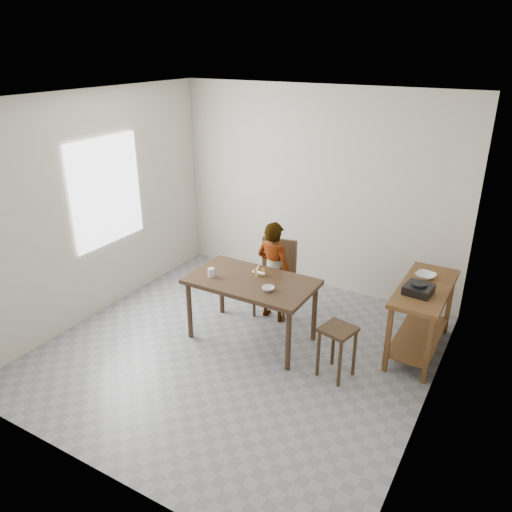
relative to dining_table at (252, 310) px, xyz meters
The scene contains 17 objects.
floor 0.50m from the dining_table, 90.00° to the right, with size 4.00×4.00×0.04m, color gray.
ceiling 2.36m from the dining_table, 90.00° to the right, with size 4.00×4.00×0.04m, color white.
wall_back 1.98m from the dining_table, 90.00° to the left, with size 4.00×0.04×2.70m, color beige.
wall_front 2.52m from the dining_table, 90.00° to the right, with size 4.00×0.04×2.70m, color beige.
wall_left 2.26m from the dining_table, behind, with size 0.04×4.00×2.70m, color beige.
wall_right 2.26m from the dining_table, ahead, with size 0.04×4.00×2.70m, color beige.
window_pane 2.27m from the dining_table, behind, with size 0.02×1.10×1.30m, color white.
dining_table is the anchor object (origin of this frame).
prep_counter 1.86m from the dining_table, 22.15° to the left, with size 0.50×1.20×0.80m, color brown, non-canonical shape.
child 0.60m from the dining_table, 91.41° to the left, with size 0.46×0.30×1.26m, color silver.
dining_chair 0.68m from the dining_table, 95.96° to the left, with size 0.45×0.45×0.93m, color #372516, non-canonical shape.
stool 1.12m from the dining_table, ahead, with size 0.32×0.32×0.56m, color #372516, non-canonical shape.
glass_tumbler 0.62m from the dining_table, 161.36° to the right, with size 0.08×0.08×0.10m, color silver.
small_bowl 0.50m from the dining_table, 24.95° to the right, with size 0.14×0.14×0.04m, color silver.
banana 0.43m from the dining_table, 87.91° to the left, with size 0.18×0.13×0.06m, color #DCB551, non-canonical shape.
serving_bowl 1.95m from the dining_table, 28.46° to the left, with size 0.21×0.21×0.05m, color silver.
gas_burner 1.82m from the dining_table, 16.48° to the left, with size 0.27×0.27×0.09m, color black.
Camera 1 is at (2.52, -3.96, 3.17)m, focal length 35.00 mm.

